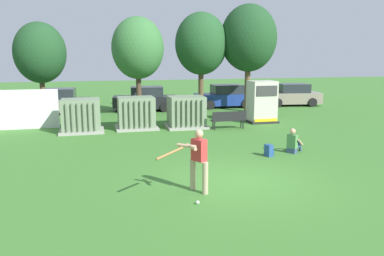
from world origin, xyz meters
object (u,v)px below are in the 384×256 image
object	(u,v)px
generator_enclosure	(262,102)
parked_car_left_of_center	(145,99)
parked_car_rightmost	(292,95)
seated_spectator	(293,143)
parked_car_leftmost	(56,102)
transformer_mid_west	(136,113)
backpack	(269,151)
transformer_west	(81,116)
sports_ball	(198,202)
parked_car_right_of_center	(225,97)
transformer_mid_east	(186,112)
park_bench	(229,119)
batter	(197,158)

from	to	relation	value
generator_enclosure	parked_car_left_of_center	world-z (taller)	generator_enclosure
parked_car_rightmost	seated_spectator	bearing A→B (deg)	-118.03
parked_car_leftmost	transformer_mid_west	bearing A→B (deg)	-55.42
backpack	parked_car_rightmost	xyz separation A→B (m)	(8.04, 13.24, 0.54)
transformer_west	seated_spectator	xyz separation A→B (m)	(8.00, -6.24, -0.41)
transformer_west	sports_ball	xyz separation A→B (m)	(3.06, -10.46, -0.74)
transformer_mid_west	parked_car_right_of_center	size ratio (longest dim) A/B	0.49
parked_car_leftmost	parked_car_rightmost	distance (m)	16.58
sports_ball	parked_car_right_of_center	xyz separation A→B (m)	(6.74, 17.48, 0.71)
transformer_mid_west	parked_car_left_of_center	distance (m)	6.60
parked_car_rightmost	generator_enclosure	bearing A→B (deg)	-130.01
sports_ball	parked_car_left_of_center	distance (m)	17.19
transformer_mid_east	backpack	world-z (taller)	transformer_mid_east
generator_enclosure	park_bench	bearing A→B (deg)	-147.75
generator_enclosure	sports_ball	distance (m)	12.87
transformer_mid_east	batter	bearing A→B (deg)	-101.61
seated_spectator	parked_car_right_of_center	bearing A→B (deg)	82.29
transformer_mid_east	generator_enclosure	bearing A→B (deg)	7.49
batter	parked_car_left_of_center	size ratio (longest dim) A/B	0.40
transformer_mid_east	parked_car_rightmost	size ratio (longest dim) A/B	0.48
transformer_mid_west	seated_spectator	distance (m)	8.38
batter	parked_car_rightmost	xyz separation A→B (m)	(11.61, 16.31, -0.22)
parked_car_leftmost	sports_ball	bearing A→B (deg)	-74.43
park_bench	seated_spectator	distance (m)	5.25
transformer_west	parked_car_rightmost	size ratio (longest dim) A/B	0.48
seated_spectator	transformer_mid_west	bearing A→B (deg)	129.45
park_bench	transformer_mid_west	bearing A→B (deg)	164.23
park_bench	parked_car_rightmost	distance (m)	10.93
seated_spectator	backpack	size ratio (longest dim) A/B	2.19
parked_car_leftmost	generator_enclosure	bearing A→B (deg)	-27.98
transformer_mid_west	parked_car_right_of_center	xyz separation A→B (m)	(7.11, 6.81, -0.04)
sports_ball	seated_spectator	size ratio (longest dim) A/B	0.09
transformer_mid_east	seated_spectator	bearing A→B (deg)	-65.87
batter	seated_spectator	distance (m)	5.83
generator_enclosure	park_bench	xyz separation A→B (m)	(-2.49, -1.57, -0.60)
transformer_mid_west	park_bench	size ratio (longest dim) A/B	1.16
park_bench	backpack	distance (m)	5.49
parked_car_leftmost	parked_car_left_of_center	size ratio (longest dim) A/B	0.99
transformer_mid_west	sports_ball	distance (m)	10.71
backpack	parked_car_leftmost	xyz separation A→B (m)	(-8.54, 13.09, 0.54)
transformer_mid_east	batter	xyz separation A→B (m)	(-1.96, -9.53, 0.19)
generator_enclosure	park_bench	size ratio (longest dim) A/B	1.27
transformer_mid_west	sports_ball	xyz separation A→B (m)	(0.37, -10.68, -0.74)
parked_car_leftmost	parked_car_rightmost	size ratio (longest dim) A/B	0.98
park_bench	transformer_west	bearing A→B (deg)	171.68
parked_car_left_of_center	parked_car_right_of_center	xyz separation A→B (m)	(5.79, 0.34, 0.00)
sports_ball	parked_car_right_of_center	bearing A→B (deg)	68.92
generator_enclosure	parked_car_rightmost	xyz separation A→B (m)	(5.20, 6.19, -0.38)
seated_spectator	parked_car_leftmost	world-z (taller)	parked_car_leftmost
transformer_west	park_bench	bearing A→B (deg)	-8.32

